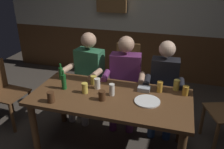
{
  "coord_description": "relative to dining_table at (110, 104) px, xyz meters",
  "views": [
    {
      "loc": [
        0.67,
        -2.07,
        2.02
      ],
      "look_at": [
        0.0,
        0.18,
        0.96
      ],
      "focal_mm": 37.62,
      "sensor_mm": 36.0,
      "label": 1
    }
  ],
  "objects": [
    {
      "name": "person_0",
      "position": [
        -0.54,
        0.64,
        0.05
      ],
      "size": [
        0.57,
        0.57,
        1.23
      ],
      "rotation": [
        0.0,
        0.0,
        3.0
      ],
      "color": "#33724C",
      "rests_on": "ground_plane"
    },
    {
      "name": "pint_glass_2",
      "position": [
        0.8,
        0.26,
        0.16
      ],
      "size": [
        0.07,
        0.07,
        0.11
      ],
      "primitive_type": "cylinder",
      "color": "gold",
      "rests_on": "dining_table"
    },
    {
      "name": "dining_table",
      "position": [
        0.0,
        0.0,
        0.0
      ],
      "size": [
        1.78,
        0.84,
        0.73
      ],
      "color": "brown",
      "rests_on": "ground_plane"
    },
    {
      "name": "chair_empty_near_right",
      "position": [
        -0.13,
        1.4,
        -0.15
      ],
      "size": [
        0.48,
        0.48,
        0.88
      ],
      "rotation": [
        0.0,
        0.0,
        -3.05
      ],
      "color": "brown",
      "rests_on": "ground_plane"
    },
    {
      "name": "pint_glass_8",
      "position": [
        -0.2,
        0.13,
        0.17
      ],
      "size": [
        0.07,
        0.07,
        0.13
      ],
      "primitive_type": "cylinder",
      "color": "white",
      "rests_on": "dining_table"
    },
    {
      "name": "person_2",
      "position": [
        0.54,
        0.64,
        0.03
      ],
      "size": [
        0.51,
        0.53,
        1.2
      ],
      "rotation": [
        0.0,
        0.0,
        3.18
      ],
      "color": "black",
      "rests_on": "ground_plane"
    },
    {
      "name": "pint_glass_4",
      "position": [
        -0.56,
        -0.31,
        0.16
      ],
      "size": [
        0.08,
        0.08,
        0.12
      ],
      "primitive_type": "cylinder",
      "color": "#4C2D19",
      "rests_on": "dining_table"
    },
    {
      "name": "bottle_0",
      "position": [
        -0.73,
        0.24,
        0.19
      ],
      "size": [
        0.05,
        0.05,
        0.21
      ],
      "color": "#195923",
      "rests_on": "dining_table"
    },
    {
      "name": "pint_glass_1",
      "position": [
        0.01,
        0.02,
        0.17
      ],
      "size": [
        0.06,
        0.06,
        0.14
      ],
      "primitive_type": "cylinder",
      "color": "white",
      "rests_on": "dining_table"
    },
    {
      "name": "bottle_1",
      "position": [
        -0.57,
        0.0,
        0.2
      ],
      "size": [
        0.06,
        0.06,
        0.24
      ],
      "color": "#195923",
      "rests_on": "dining_table"
    },
    {
      "name": "person_1",
      "position": [
        0.01,
        0.65,
        0.05
      ],
      "size": [
        0.58,
        0.56,
        1.22
      ],
      "rotation": [
        0.0,
        0.0,
        3.26
      ],
      "color": "#6B2D66",
      "rests_on": "ground_plane"
    },
    {
      "name": "condiment_caddy",
      "position": [
        0.34,
        0.22,
        0.13
      ],
      "size": [
        0.14,
        0.1,
        0.05
      ],
      "primitive_type": "cube",
      "color": "#B2B7BC",
      "rests_on": "dining_table"
    },
    {
      "name": "pint_glass_0",
      "position": [
        -0.06,
        -0.12,
        0.16
      ],
      "size": [
        0.08,
        0.08,
        0.11
      ],
      "primitive_type": "cylinder",
      "color": "#4C2D19",
      "rests_on": "dining_table"
    },
    {
      "name": "pint_glass_7",
      "position": [
        0.51,
        0.25,
        0.17
      ],
      "size": [
        0.06,
        0.06,
        0.13
      ],
      "primitive_type": "cylinder",
      "color": "gold",
      "rests_on": "dining_table"
    },
    {
      "name": "chair_empty_far_end",
      "position": [
        -1.58,
        0.12,
        -0.15
      ],
      "size": [
        0.47,
        0.47,
        0.88
      ],
      "rotation": [
        0.0,
        0.0,
        -1.65
      ],
      "color": "brown",
      "rests_on": "ground_plane"
    },
    {
      "name": "pint_glass_5",
      "position": [
        -0.3,
        -0.02,
        0.16
      ],
      "size": [
        0.07,
        0.07,
        0.12
      ],
      "primitive_type": "cylinder",
      "color": "#E5C64C",
      "rests_on": "dining_table"
    },
    {
      "name": "plate_0",
      "position": [
        0.42,
        -0.01,
        0.11
      ],
      "size": [
        0.27,
        0.27,
        0.01
      ],
      "primitive_type": "cylinder",
      "color": "white",
      "rests_on": "dining_table"
    },
    {
      "name": "back_wall_wainscot",
      "position": [
        0.0,
        2.22,
        -0.16
      ],
      "size": [
        5.62,
        0.12,
        0.92
      ],
      "primitive_type": "cube",
      "color": "brown",
      "rests_on": "ground_plane"
    },
    {
      "name": "pint_glass_6",
      "position": [
        -0.28,
        0.22,
        0.16
      ],
      "size": [
        0.07,
        0.07,
        0.11
      ],
      "primitive_type": "cylinder",
      "color": "#E5C64C",
      "rests_on": "dining_table"
    },
    {
      "name": "pint_glass_3",
      "position": [
        0.7,
        0.35,
        0.17
      ],
      "size": [
        0.07,
        0.07,
        0.13
      ],
      "primitive_type": "cylinder",
      "color": "#E5C64C",
      "rests_on": "dining_table"
    }
  ]
}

